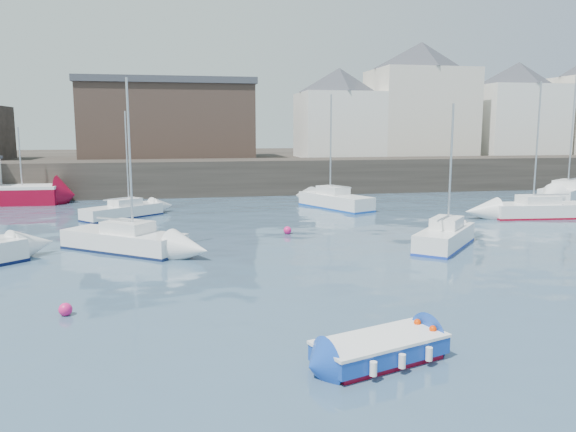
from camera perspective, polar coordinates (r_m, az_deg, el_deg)
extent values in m
plane|color=#2D4760|center=(16.36, 8.22, -11.63)|extent=(220.00, 220.00, 0.00)
cube|color=#28231E|center=(49.89, -5.06, 4.00)|extent=(90.00, 5.00, 3.00)
cube|color=#28231E|center=(67.78, -6.66, 5.17)|extent=(90.00, 32.00, 2.80)
cube|color=beige|center=(61.81, 13.21, 10.12)|extent=(10.00, 8.00, 9.00)
pyramid|color=#3A3D44|center=(62.25, 13.41, 15.55)|extent=(13.36, 13.36, 2.80)
cube|color=white|center=(66.61, 22.14, 8.95)|extent=(9.00, 7.00, 7.50)
pyramid|color=#3A3D44|center=(66.86, 22.39, 13.21)|extent=(11.88, 11.88, 2.45)
cube|color=white|center=(58.23, 5.16, 9.17)|extent=(8.00, 7.00, 6.50)
pyramid|color=#3A3D44|center=(58.43, 5.22, 13.57)|extent=(11.14, 11.14, 2.45)
cube|color=#3D2D26|center=(57.46, -12.02, 9.27)|extent=(16.00, 10.00, 7.00)
cube|color=#3A3D44|center=(57.62, -12.14, 13.05)|extent=(16.40, 10.40, 0.60)
cube|color=maroon|center=(14.46, 9.32, -14.17)|extent=(3.27, 2.15, 0.15)
cube|color=#1540AB|center=(14.35, 9.35, -13.13)|extent=(3.58, 2.40, 0.41)
cube|color=white|center=(14.26, 9.37, -12.21)|extent=(3.65, 2.45, 0.08)
cube|color=white|center=(14.32, 9.35, -12.88)|extent=(2.81, 1.78, 0.38)
cube|color=tan|center=(14.29, 9.36, -12.53)|extent=(0.54, 1.01, 0.06)
cylinder|color=white|center=(14.48, 4.61, -12.94)|extent=(0.17, 0.17, 0.33)
cylinder|color=white|center=(13.29, 8.67, -15.09)|extent=(0.17, 0.17, 0.33)
cylinder|color=white|center=(14.95, 7.35, -12.28)|extent=(0.17, 0.17, 0.33)
cylinder|color=white|center=(13.80, 11.52, -14.25)|extent=(0.17, 0.17, 0.33)
cylinder|color=white|center=(15.44, 9.92, -11.63)|extent=(0.17, 0.17, 0.33)
cylinder|color=white|center=(14.33, 14.14, -13.43)|extent=(0.17, 0.17, 0.33)
cube|color=maroon|center=(48.16, -27.21, 1.81)|extent=(8.94, 3.73, 1.21)
cylinder|color=silver|center=(47.41, -25.58, 5.49)|extent=(0.11, 0.11, 4.39)
cube|color=white|center=(27.53, -16.38, -2.48)|extent=(6.05, 5.30, 0.92)
cube|color=#101B3D|center=(27.60, -16.34, -3.29)|extent=(6.11, 5.35, 0.12)
cube|color=white|center=(27.19, -15.97, -1.07)|extent=(2.60, 2.48, 0.51)
cylinder|color=silver|center=(26.63, -15.78, 5.82)|extent=(0.10, 0.10, 7.05)
cube|color=white|center=(28.18, 15.63, -2.18)|extent=(4.67, 4.97, 0.93)
cube|color=#1C3BB0|center=(28.26, 15.60, -2.98)|extent=(4.72, 5.02, 0.12)
cube|color=white|center=(28.30, 15.83, -0.65)|extent=(2.13, 2.18, 0.52)
cylinder|color=silver|center=(28.25, 16.20, 4.87)|extent=(0.10, 0.10, 5.95)
cube|color=white|center=(39.90, 24.42, 0.52)|extent=(6.83, 2.67, 0.93)
cube|color=maroon|center=(39.95, 24.38, -0.05)|extent=(6.90, 2.70, 0.12)
cube|color=white|center=(39.64, 24.07, 1.54)|extent=(2.46, 1.79, 0.51)
cylinder|color=silver|center=(39.22, 23.98, 6.74)|extent=(0.10, 0.10, 7.68)
cube|color=white|center=(40.66, 4.86, 1.49)|extent=(4.40, 6.44, 1.01)
cube|color=#1547A9|center=(40.72, 4.85, 0.88)|extent=(4.44, 6.50, 0.13)
cube|color=white|center=(40.80, 4.59, 2.63)|extent=(2.26, 2.59, 0.56)
cylinder|color=silver|center=(40.81, 4.36, 7.24)|extent=(0.11, 0.11, 7.11)
cube|color=white|center=(51.61, 26.77, 2.13)|extent=(7.84, 6.50, 1.00)
cube|color=maroon|center=(51.65, 26.73, 1.65)|extent=(7.92, 6.57, 0.13)
cube|color=white|center=(51.16, 26.69, 2.97)|extent=(3.31, 3.10, 0.56)
cylinder|color=silver|center=(50.60, 26.89, 7.68)|extent=(0.11, 0.11, 8.98)
cube|color=white|center=(37.82, -16.48, 0.43)|extent=(5.10, 4.64, 0.79)
cube|color=#0B1541|center=(37.87, -16.46, -0.08)|extent=(5.16, 4.69, 0.10)
cube|color=white|center=(37.88, -16.20, 1.39)|extent=(2.22, 2.14, 0.44)
cylinder|color=silver|center=(37.79, -16.05, 5.64)|extent=(0.09, 0.09, 6.03)
sphere|color=#E41A6D|center=(18.89, -21.64, -9.36)|extent=(0.41, 0.41, 0.41)
sphere|color=#E41A6D|center=(28.11, 15.46, -3.17)|extent=(0.40, 0.40, 0.40)
sphere|color=#E41A6D|center=(30.74, -0.05, -1.82)|extent=(0.44, 0.44, 0.44)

